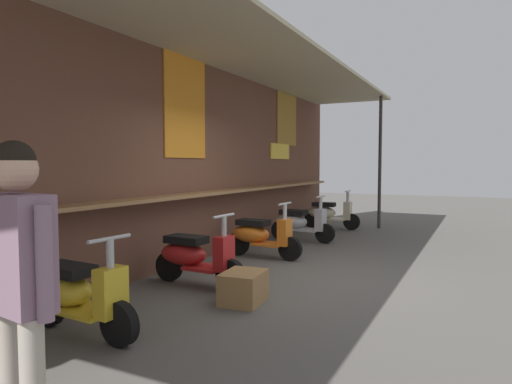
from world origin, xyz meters
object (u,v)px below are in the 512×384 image
at_px(scooter_red, 194,256).
at_px(merchandise_crate, 243,287).
at_px(scooter_silver, 299,223).
at_px(scooter_orange, 259,235).
at_px(scooter_yellow, 75,293).
at_px(shopper_with_handbag, 16,270).
at_px(scooter_cream, 328,213).

distance_m(scooter_red, merchandise_crate, 1.06).
relative_size(scooter_silver, merchandise_crate, 2.56).
bearing_deg(scooter_orange, scooter_silver, 91.39).
bearing_deg(scooter_yellow, scooter_silver, 93.88).
bearing_deg(merchandise_crate, scooter_red, 67.95).
relative_size(scooter_orange, shopper_with_handbag, 0.81).
relative_size(scooter_red, scooter_cream, 1.00).
distance_m(scooter_cream, merchandise_crate, 6.34).
bearing_deg(scooter_red, merchandise_crate, -19.70).
bearing_deg(merchandise_crate, scooter_cream, 8.73).
bearing_deg(scooter_cream, scooter_silver, -92.58).
distance_m(scooter_orange, merchandise_crate, 2.56).
relative_size(scooter_cream, merchandise_crate, 2.56).
xyz_separation_m(scooter_yellow, merchandise_crate, (1.55, -0.96, -0.21)).
relative_size(scooter_yellow, scooter_silver, 1.00).
height_order(scooter_orange, shopper_with_handbag, shopper_with_handbag).
height_order(scooter_red, merchandise_crate, scooter_red).
bearing_deg(scooter_silver, merchandise_crate, -75.33).
xyz_separation_m(scooter_yellow, scooter_silver, (5.77, 0.00, 0.00)).
relative_size(shopper_with_handbag, merchandise_crate, 3.14).
xyz_separation_m(shopper_with_handbag, merchandise_crate, (3.02, 0.30, -0.88)).
xyz_separation_m(scooter_yellow, scooter_orange, (3.91, 0.00, 0.00)).
bearing_deg(shopper_with_handbag, scooter_red, -151.54).
bearing_deg(merchandise_crate, scooter_orange, 22.17).
bearing_deg(scooter_red, scooter_silver, 92.35).
distance_m(scooter_yellow, scooter_orange, 3.91).
bearing_deg(scooter_yellow, scooter_cream, 93.87).
bearing_deg(scooter_silver, scooter_orange, -88.16).
height_order(scooter_red, scooter_cream, same).
bearing_deg(scooter_orange, shopper_with_handbag, -75.41).
bearing_deg(merchandise_crate, scooter_silver, 12.82).
xyz_separation_m(scooter_cream, shopper_with_handbag, (-9.28, -1.26, 0.67)).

